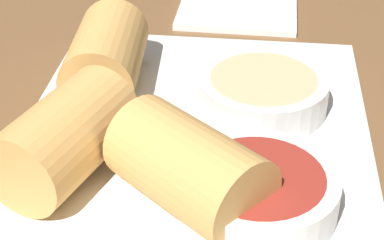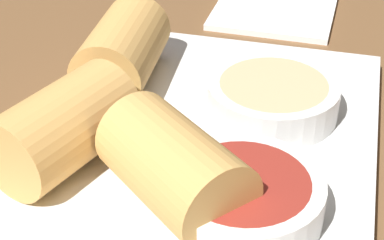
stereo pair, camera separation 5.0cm
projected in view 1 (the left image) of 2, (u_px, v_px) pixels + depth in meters
table_surface at (160, 177)px, 45.07cm from camera, size 180.00×140.00×2.00cm
serving_plate at (192, 155)px, 44.22cm from camera, size 34.02×24.54×1.50cm
roll_front_left at (183, 164)px, 37.70cm from camera, size 10.24×10.72×5.51cm
roll_front_right at (107, 53)px, 49.24cm from camera, size 10.48×6.07×5.51cm
roll_back_left at (70, 133)px, 40.34cm from camera, size 10.76×8.31×5.51cm
dipping_bowl_near at (263, 91)px, 47.21cm from camera, size 9.56×9.56×2.53cm
dipping_bowl_far at (258, 191)px, 37.83cm from camera, size 9.56×9.56×2.53cm
napkin at (239, 2)px, 67.08cm from camera, size 14.21×12.15×0.60cm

